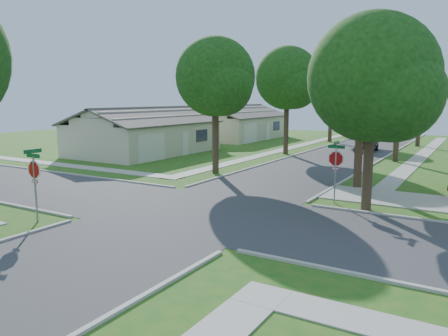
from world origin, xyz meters
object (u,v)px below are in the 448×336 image
house_nw_near (146,137)px  car_curb_west (357,132)px  house_nw_far (236,126)px  tree_w_near (216,81)px  tree_w_far (332,94)px  tree_ne_corner (374,84)px  car_curb_east (367,145)px  tree_e_far (422,89)px  tree_e_near (363,86)px  tree_w_mid (288,81)px  tree_e_mid (401,82)px  stop_sign_ne (336,161)px  stop_sign_sw (34,173)px

house_nw_near → car_curb_west: (12.79, 25.55, -0.81)m
house_nw_far → car_curb_west: bearing=33.7°
tree_w_near → tree_w_far: 25.01m
tree_ne_corner → car_curb_east: (-5.16, 22.25, -4.92)m
tree_e_far → car_curb_east: bearing=-115.2°
tree_e_far → car_curb_west: size_ratio=1.79×
tree_e_near → tree_ne_corner: bearing=-71.5°
tree_w_mid → car_curb_west: bearing=85.8°
tree_e_near → tree_e_mid: (0.01, 12.00, 0.61)m
tree_w_far → house_nw_far: bearing=-170.0°
tree_w_mid → tree_e_near: bearing=-52.0°
tree_w_near → tree_ne_corner: 12.02m
tree_e_far → tree_w_far: bearing=-180.0°
tree_e_far → car_curb_east: size_ratio=2.20×
tree_w_far → house_nw_far: 12.19m
tree_w_near → car_curb_west: (1.44, 31.54, -5.41)m
car_curb_east → tree_w_mid: bearing=-135.9°
car_curb_west → tree_ne_corner: bearing=100.0°
tree_w_near → house_nw_near: size_ratio=0.66×
house_nw_near → car_curb_east: size_ratio=3.43×
tree_e_near → house_nw_far: bearing=132.1°
tree_ne_corner → tree_w_mid: bearing=123.2°
stop_sign_ne → house_nw_near: (-20.69, 10.30, -0.51)m
tree_w_mid → car_curb_west: size_ratio=1.96×
stop_sign_ne → tree_ne_corner: tree_ne_corner is taller
stop_sign_sw → house_nw_near: house_nw_near is taller
tree_e_near → house_nw_far: 31.24m
tree_w_far → tree_ne_corner: 31.77m
tree_w_mid → tree_ne_corner: size_ratio=1.10×
tree_e_far → car_curb_east: (-3.55, -7.55, -5.30)m
tree_e_mid → tree_w_mid: tree_w_mid is taller
tree_w_mid → tree_ne_corner: 20.10m
tree_w_mid → tree_w_far: size_ratio=1.19×
tree_w_near → house_nw_far: 26.05m
house_nw_near → tree_e_mid: bearing=16.2°
tree_w_far → house_nw_far: tree_w_far is taller
tree_w_near → stop_sign_sw: bearing=-90.2°
tree_e_far → tree_w_mid: size_ratio=0.91×
stop_sign_sw → tree_e_near: 17.04m
stop_sign_sw → tree_e_near: size_ratio=0.36×
tree_e_mid → house_nw_near: (-20.75, -6.01, -4.74)m
stop_sign_sw → car_curb_west: size_ratio=0.61×
stop_sign_sw → tree_w_far: bearing=89.9°
stop_sign_sw → car_curb_east: size_ratio=0.75×
tree_w_far → stop_sign_ne: bearing=-72.3°
tree_e_far → house_nw_far: 21.31m
stop_sign_ne → tree_e_near: size_ratio=0.36×
car_curb_west → tree_w_near: bearing=82.6°
stop_sign_ne → tree_w_far: bearing=107.7°
tree_w_near → tree_e_far: bearing=69.4°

